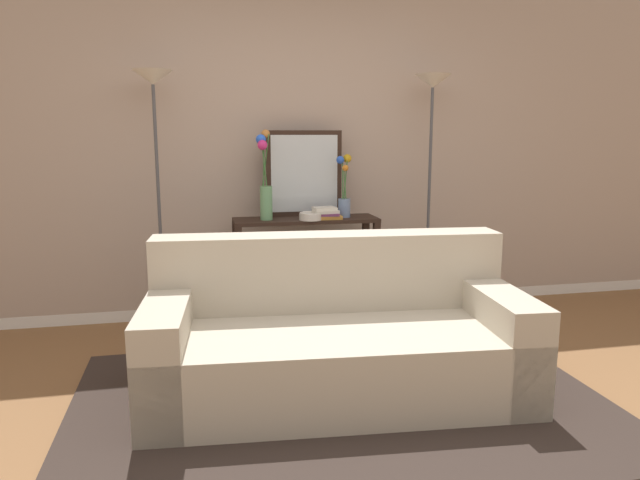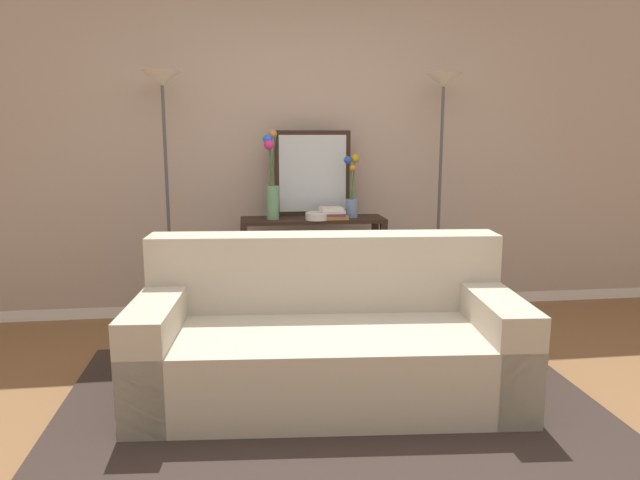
% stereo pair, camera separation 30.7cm
% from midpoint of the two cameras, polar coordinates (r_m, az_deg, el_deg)
% --- Properties ---
extents(ground_plane, '(16.00, 16.00, 0.02)m').
position_cam_midpoint_polar(ground_plane, '(3.10, 2.11, -18.30)').
color(ground_plane, brown).
extents(back_wall, '(12.00, 0.15, 2.81)m').
position_cam_midpoint_polar(back_wall, '(4.82, -4.15, 9.46)').
color(back_wall, white).
rests_on(back_wall, ground).
extents(area_rug, '(2.94, 1.98, 0.01)m').
position_cam_midpoint_polar(area_rug, '(3.36, -0.63, -15.61)').
color(area_rug, '#332823').
rests_on(area_rug, ground).
extents(couch, '(2.17, 1.12, 0.88)m').
position_cam_midpoint_polar(couch, '(3.39, -1.12, -9.79)').
color(couch, '#BCB29E').
rests_on(couch, ground).
extents(console_table, '(1.10, 0.34, 0.84)m').
position_cam_midpoint_polar(console_table, '(4.53, -3.34, -1.30)').
color(console_table, black).
rests_on(console_table, ground).
extents(floor_lamp_left, '(0.28, 0.28, 1.91)m').
position_cam_midpoint_polar(floor_lamp_left, '(4.42, -17.77, 10.25)').
color(floor_lamp_left, '#4C4C51').
rests_on(floor_lamp_left, ground).
extents(floor_lamp_right, '(0.28, 0.28, 1.93)m').
position_cam_midpoint_polar(floor_lamp_right, '(4.72, 8.97, 10.70)').
color(floor_lamp_right, '#4C4C51').
rests_on(floor_lamp_right, ground).
extents(wall_mirror, '(0.60, 0.02, 0.66)m').
position_cam_midpoint_polar(wall_mirror, '(4.59, -3.47, 6.50)').
color(wall_mirror, black).
rests_on(wall_mirror, console_table).
extents(vase_tall_flowers, '(0.11, 0.13, 0.67)m').
position_cam_midpoint_polar(vase_tall_flowers, '(4.39, -7.40, 5.62)').
color(vase_tall_flowers, '#669E6B').
rests_on(vase_tall_flowers, console_table).
extents(vase_short_flowers, '(0.12, 0.11, 0.48)m').
position_cam_midpoint_polar(vase_short_flowers, '(4.51, 0.44, 4.65)').
color(vase_short_flowers, '#6B84AD').
rests_on(vase_short_flowers, console_table).
extents(fruit_bowl, '(0.17, 0.17, 0.06)m').
position_cam_midpoint_polar(fruit_bowl, '(4.38, -2.93, 2.34)').
color(fruit_bowl, silver).
rests_on(fruit_bowl, console_table).
extents(book_stack, '(0.22, 0.16, 0.09)m').
position_cam_midpoint_polar(book_stack, '(4.43, -1.41, 2.59)').
color(book_stack, '#B77F33').
rests_on(book_stack, console_table).
extents(book_row_under_console, '(0.36, 0.18, 0.13)m').
position_cam_midpoint_polar(book_row_under_console, '(4.63, -6.63, -7.59)').
color(book_row_under_console, slate).
rests_on(book_row_under_console, ground).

